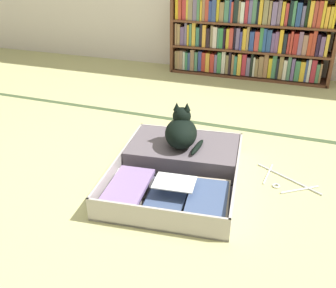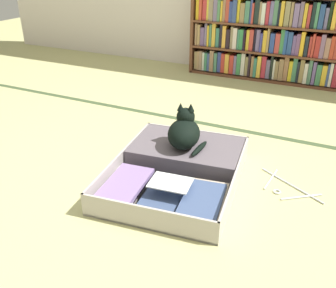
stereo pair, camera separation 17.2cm
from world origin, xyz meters
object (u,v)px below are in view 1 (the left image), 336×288
object	(u,v)px
open_suitcase	(178,166)
clothes_hanger	(284,181)
bookshelf	(249,37)
black_cat	(181,131)

from	to	relation	value
open_suitcase	clothes_hanger	world-z (taller)	open_suitcase
bookshelf	clothes_hanger	xyz separation A→B (m)	(0.54, -1.91, -0.39)
bookshelf	open_suitcase	bearing A→B (deg)	-91.04
bookshelf	open_suitcase	distance (m)	2.06
bookshelf	black_cat	world-z (taller)	bookshelf
open_suitcase	clothes_hanger	distance (m)	0.60
bookshelf	black_cat	xyz separation A→B (m)	(-0.06, -1.91, -0.18)
bookshelf	clothes_hanger	bearing A→B (deg)	-74.08
clothes_hanger	black_cat	bearing A→B (deg)	179.97
clothes_hanger	bookshelf	bearing A→B (deg)	105.92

